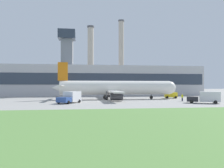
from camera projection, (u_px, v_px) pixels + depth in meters
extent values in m
plane|color=#999691|center=(105.00, 101.00, 50.73)|extent=(400.00, 400.00, 0.00)
cube|color=#5B8942|center=(161.00, 138.00, 14.58)|extent=(240.00, 37.00, 0.06)
cube|color=#B2B2B7|center=(96.00, 81.00, 80.02)|extent=(78.52, 10.68, 10.78)
cube|color=#2D3847|center=(97.00, 79.00, 74.69)|extent=(76.95, 0.16, 3.88)
cube|color=slate|center=(67.00, 68.00, 78.61)|extent=(3.99, 3.99, 20.33)
cube|color=#283342|center=(67.00, 35.00, 78.72)|extent=(5.99, 5.99, 3.19)
cylinder|color=#B2A899|center=(71.00, 62.00, 114.07)|extent=(2.50, 2.50, 31.90)
cylinder|color=#4C4C51|center=(71.00, 31.00, 114.22)|extent=(2.87, 2.87, 0.75)
cylinder|color=#B2A899|center=(91.00, 60.00, 112.44)|extent=(3.15, 3.15, 33.57)
cylinder|color=#4C4C51|center=(91.00, 27.00, 112.61)|extent=(3.62, 3.62, 0.94)
cylinder|color=#B2A899|center=(121.00, 57.00, 118.36)|extent=(2.85, 2.85, 38.49)
cylinder|color=#4C4C51|center=(121.00, 21.00, 118.55)|extent=(3.27, 3.27, 0.85)
cylinder|color=white|center=(116.00, 88.00, 56.95)|extent=(28.98, 3.58, 3.58)
sphere|color=white|center=(169.00, 88.00, 58.93)|extent=(3.40, 3.40, 3.40)
cone|color=white|center=(60.00, 88.00, 54.97)|extent=(3.94, 3.40, 3.40)
cube|color=orange|center=(63.00, 71.00, 55.11)|extent=(2.50, 0.24, 4.68)
cube|color=white|center=(61.00, 86.00, 51.38)|extent=(1.02, 7.42, 0.20)
cube|color=white|center=(63.00, 86.00, 58.73)|extent=(1.02, 7.42, 0.20)
cube|color=white|center=(115.00, 92.00, 49.91)|extent=(2.27, 12.37, 0.36)
cube|color=white|center=(108.00, 91.00, 63.58)|extent=(2.27, 12.37, 0.36)
cylinder|color=#333338|center=(117.00, 97.00, 49.49)|extent=(2.74, 1.83, 1.83)
cylinder|color=#333338|center=(109.00, 94.00, 64.06)|extent=(2.74, 1.83, 1.83)
cylinder|color=#59595B|center=(151.00, 94.00, 58.22)|extent=(0.20, 0.20, 1.72)
sphere|color=black|center=(151.00, 97.00, 58.21)|extent=(0.89, 0.89, 0.89)
cylinder|color=#59595B|center=(106.00, 95.00, 54.17)|extent=(0.20, 0.20, 1.72)
sphere|color=black|center=(106.00, 98.00, 54.16)|extent=(0.89, 0.89, 0.89)
cylinder|color=#59595B|center=(104.00, 94.00, 58.90)|extent=(0.20, 0.20, 1.72)
sphere|color=black|center=(104.00, 97.00, 58.90)|extent=(0.89, 0.89, 0.89)
cube|color=yellow|center=(171.00, 95.00, 61.79)|extent=(3.62, 2.40, 1.38)
cube|color=black|center=(171.00, 91.00, 61.80)|extent=(1.38, 1.48, 0.50)
sphere|color=black|center=(176.00, 97.00, 60.87)|extent=(0.70, 0.70, 0.70)
sphere|color=black|center=(174.00, 97.00, 62.62)|extent=(0.70, 0.70, 0.70)
sphere|color=black|center=(167.00, 97.00, 60.95)|extent=(0.70, 0.70, 0.70)
sphere|color=black|center=(166.00, 97.00, 62.71)|extent=(0.70, 0.70, 0.70)
cube|color=#232328|center=(192.00, 99.00, 44.91)|extent=(2.85, 2.75, 0.98)
cube|color=silver|center=(210.00, 97.00, 43.84)|extent=(4.26, 3.46, 2.04)
sphere|color=black|center=(191.00, 101.00, 45.84)|extent=(0.70, 0.70, 0.70)
sphere|color=black|center=(192.00, 102.00, 44.08)|extent=(0.70, 0.70, 0.70)
sphere|color=black|center=(214.00, 101.00, 44.41)|extent=(0.70, 0.70, 0.70)
sphere|color=black|center=(216.00, 102.00, 42.64)|extent=(0.70, 0.70, 0.70)
cube|color=#2D4C93|center=(64.00, 100.00, 42.51)|extent=(3.04, 2.90, 0.99)
cube|color=silver|center=(72.00, 96.00, 45.24)|extent=(3.76, 4.12, 2.06)
sphere|color=black|center=(59.00, 102.00, 42.81)|extent=(0.70, 0.70, 0.70)
sphere|color=black|center=(68.00, 102.00, 41.94)|extent=(0.70, 0.70, 0.70)
sphere|color=black|center=(70.00, 101.00, 46.44)|extent=(0.70, 0.70, 0.70)
sphere|color=black|center=(79.00, 101.00, 45.57)|extent=(0.70, 0.70, 0.70)
cylinder|color=#23283D|center=(182.00, 99.00, 49.71)|extent=(0.44, 0.44, 0.85)
cylinder|color=yellow|center=(182.00, 96.00, 49.72)|extent=(0.54, 0.54, 0.67)
sphere|color=tan|center=(182.00, 94.00, 49.72)|extent=(0.23, 0.23, 0.23)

